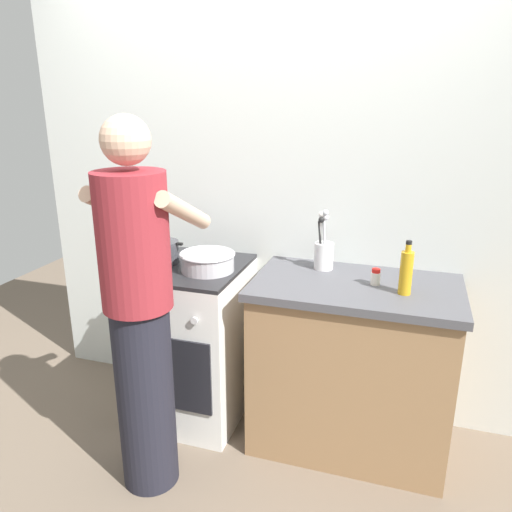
{
  "coord_description": "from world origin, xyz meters",
  "views": [
    {
      "loc": [
        0.77,
        -2.12,
        1.76
      ],
      "look_at": [
        0.05,
        0.12,
        1.0
      ],
      "focal_mm": 34.64,
      "sensor_mm": 36.0,
      "label": 1
    }
  ],
  "objects": [
    {
      "name": "ground",
      "position": [
        0.0,
        0.0,
        0.0
      ],
      "size": [
        6.0,
        6.0,
        0.0
      ],
      "primitive_type": "plane",
      "color": "#6B5B4C"
    },
    {
      "name": "back_wall",
      "position": [
        0.2,
        0.5,
        1.25
      ],
      "size": [
        3.2,
        0.1,
        2.5
      ],
      "color": "silver",
      "rests_on": "ground"
    },
    {
      "name": "countertop",
      "position": [
        0.55,
        0.15,
        0.45
      ],
      "size": [
        1.0,
        0.6,
        0.9
      ],
      "color": "#99724C",
      "rests_on": "ground"
    },
    {
      "name": "stove_range",
      "position": [
        -0.35,
        0.15,
        0.45
      ],
      "size": [
        0.6,
        0.62,
        0.9
      ],
      "color": "white",
      "rests_on": "ground"
    },
    {
      "name": "pot",
      "position": [
        -0.49,
        0.15,
        0.96
      ],
      "size": [
        0.24,
        0.17,
        0.12
      ],
      "color": "#38383D",
      "rests_on": "stove_range"
    },
    {
      "name": "mixing_bowl",
      "position": [
        -0.21,
        0.11,
        0.95
      ],
      "size": [
        0.29,
        0.29,
        0.1
      ],
      "color": "#B7B7BC",
      "rests_on": "stove_range"
    },
    {
      "name": "utensil_crock",
      "position": [
        0.36,
        0.32,
        0.99
      ],
      "size": [
        0.1,
        0.1,
        0.32
      ],
      "color": "silver",
      "rests_on": "countertop"
    },
    {
      "name": "spice_bottle",
      "position": [
        0.64,
        0.16,
        0.94
      ],
      "size": [
        0.04,
        0.04,
        0.08
      ],
      "color": "silver",
      "rests_on": "countertop"
    },
    {
      "name": "oil_bottle",
      "position": [
        0.77,
        0.09,
        1.01
      ],
      "size": [
        0.06,
        0.06,
        0.25
      ],
      "color": "gold",
      "rests_on": "countertop"
    },
    {
      "name": "person",
      "position": [
        -0.31,
        -0.41,
        0.86
      ],
      "size": [
        0.41,
        0.5,
        1.7
      ],
      "color": "black",
      "rests_on": "ground"
    }
  ]
}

